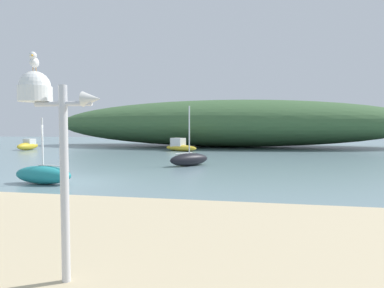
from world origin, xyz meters
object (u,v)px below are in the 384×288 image
seagull_on_radar (34,61)px  motorboat_near_shore (28,145)px  mast_structure (46,111)px  sailboat_by_sandbar (43,175)px  sailboat_inner_mooring (189,159)px  motorboat_far_right (180,146)px

seagull_on_radar → motorboat_near_shore: bearing=127.0°
mast_structure → sailboat_by_sandbar: bearing=125.1°
mast_structure → seagull_on_radar: (-0.15, -0.02, 0.71)m
sailboat_inner_mooring → sailboat_by_sandbar: size_ratio=1.32×
seagull_on_radar → motorboat_near_shore: (-20.49, 27.19, -2.88)m
mast_structure → seagull_on_radar: bearing=-173.9°
motorboat_far_right → sailboat_by_sandbar: size_ratio=1.38×
sailboat_by_sandbar → mast_structure: bearing=-54.9°
sailboat_inner_mooring → sailboat_by_sandbar: sailboat_inner_mooring is taller
sailboat_by_sandbar → motorboat_near_shore: sailboat_by_sandbar is taller
motorboat_far_right → motorboat_near_shore: size_ratio=1.31×
mast_structure → sailboat_by_sandbar: mast_structure is taller
sailboat_by_sandbar → seagull_on_radar: bearing=-55.7°
mast_structure → sailboat_inner_mooring: 16.43m
mast_structure → sailboat_by_sandbar: (-5.95, 8.46, -2.25)m
sailboat_by_sandbar → motorboat_near_shore: (-14.70, 18.71, 0.08)m
sailboat_inner_mooring → sailboat_by_sandbar: 9.10m
mast_structure → sailboat_inner_mooring: bearing=94.3°
sailboat_by_sandbar → motorboat_near_shore: bearing=128.1°
seagull_on_radar → motorboat_far_right: (-4.51, 28.63, -2.89)m
sailboat_by_sandbar → sailboat_inner_mooring: bearing=58.7°
motorboat_far_right → seagull_on_radar: bearing=-81.0°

